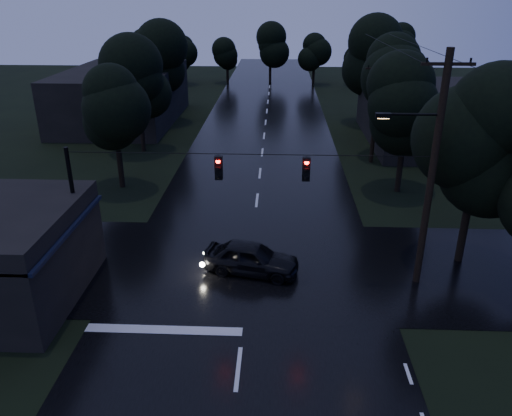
{
  "coord_description": "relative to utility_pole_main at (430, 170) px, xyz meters",
  "views": [
    {
      "loc": [
        1.21,
        -8.4,
        11.88
      ],
      "look_at": [
        0.27,
        12.57,
        2.74
      ],
      "focal_mm": 35.0,
      "sensor_mm": 36.0,
      "label": 1
    }
  ],
  "objects": [
    {
      "name": "utility_pole_main",
      "position": [
        0.0,
        0.0,
        0.0
      ],
      "size": [
        3.5,
        0.3,
        10.0
      ],
      "color": "black",
      "rests_on": "ground"
    },
    {
      "name": "tree_left_c",
      "position": [
        -17.61,
        29.0,
        0.74
      ],
      "size": [
        4.48,
        4.48,
        9.44
      ],
      "color": "black",
      "rests_on": "ground"
    },
    {
      "name": "tree_right_c",
      "position": [
        2.79,
        29.0,
        1.11
      ],
      "size": [
        4.76,
        4.76,
        10.03
      ],
      "color": "black",
      "rests_on": "ground"
    },
    {
      "name": "tree_right_b",
      "position": [
        2.19,
        19.0,
        0.74
      ],
      "size": [
        4.48,
        4.48,
        9.44
      ],
      "color": "black",
      "rests_on": "ground"
    },
    {
      "name": "building_far_right",
      "position": [
        6.59,
        23.0,
        -3.06
      ],
      "size": [
        10.0,
        14.0,
        4.4
      ],
      "primitive_type": "cube",
      "color": "black",
      "rests_on": "ground"
    },
    {
      "name": "utility_pole_far",
      "position": [
        0.89,
        17.0,
        -1.38
      ],
      "size": [
        2.0,
        0.3,
        7.5
      ],
      "color": "black",
      "rests_on": "ground"
    },
    {
      "name": "tree_corner_near",
      "position": [
        2.59,
        2.0,
        0.74
      ],
      "size": [
        4.48,
        4.48,
        9.44
      ],
      "color": "black",
      "rests_on": "ground"
    },
    {
      "name": "cross_street",
      "position": [
        -7.41,
        1.0,
        -5.26
      ],
      "size": [
        60.0,
        9.0,
        0.02
      ],
      "primitive_type": "cube",
      "color": "black",
      "rests_on": "ground"
    },
    {
      "name": "tree_left_b",
      "position": [
        -17.01,
        19.0,
        0.36
      ],
      "size": [
        4.2,
        4.2,
        8.85
      ],
      "color": "black",
      "rests_on": "ground"
    },
    {
      "name": "main_road",
      "position": [
        -7.41,
        19.0,
        -5.26
      ],
      "size": [
        12.0,
        120.0,
        0.02
      ],
      "primitive_type": "cube",
      "color": "black",
      "rests_on": "ground"
    },
    {
      "name": "tree_right_a",
      "position": [
        1.59,
        11.0,
        0.36
      ],
      "size": [
        4.2,
        4.2,
        8.85
      ],
      "color": "black",
      "rests_on": "ground"
    },
    {
      "name": "tree_left_a",
      "position": [
        -16.41,
        11.0,
        -0.02
      ],
      "size": [
        3.92,
        3.92,
        8.26
      ],
      "color": "black",
      "rests_on": "ground"
    },
    {
      "name": "anchor_pole_left",
      "position": [
        -14.91,
        0.0,
        -2.26
      ],
      "size": [
        0.18,
        0.18,
        6.0
      ],
      "primitive_type": "cylinder",
      "color": "black",
      "rests_on": "ground"
    },
    {
      "name": "span_signals",
      "position": [
        -6.85,
        -0.01,
        -0.01
      ],
      "size": [
        15.0,
        0.37,
        1.12
      ],
      "color": "black",
      "rests_on": "ground"
    },
    {
      "name": "building_far_left",
      "position": [
        -21.41,
        29.0,
        -2.76
      ],
      "size": [
        10.0,
        16.0,
        5.0
      ],
      "primitive_type": "cube",
      "color": "black",
      "rests_on": "ground"
    },
    {
      "name": "car",
      "position": [
        -7.3,
        0.45,
        -4.52
      ],
      "size": [
        4.6,
        2.64,
        1.47
      ],
      "primitive_type": "imported",
      "rotation": [
        0.0,
        0.0,
        1.35
      ],
      "color": "black",
      "rests_on": "ground"
    }
  ]
}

